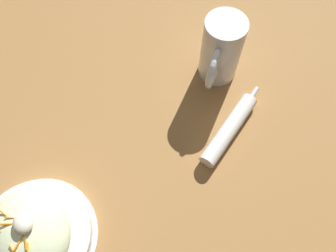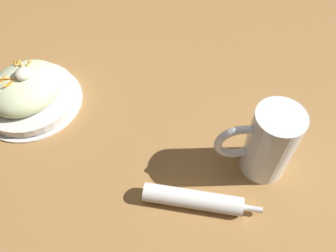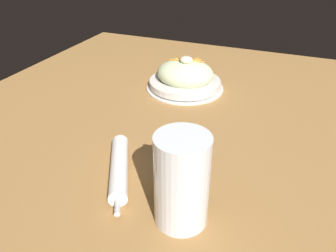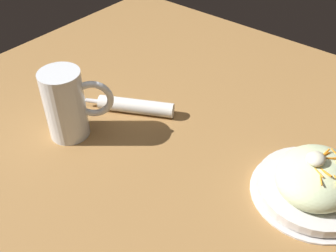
# 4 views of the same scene
# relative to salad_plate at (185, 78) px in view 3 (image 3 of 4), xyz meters

# --- Properties ---
(ground_plane) EXTENTS (1.43, 1.43, 0.00)m
(ground_plane) POSITION_rel_salad_plate_xyz_m (-0.14, 0.26, -0.04)
(ground_plane) COLOR #9E703D
(salad_plate) EXTENTS (0.24, 0.24, 0.11)m
(salad_plate) POSITION_rel_salad_plate_xyz_m (0.00, 0.00, 0.00)
(salad_plate) COLOR silver
(salad_plate) RESTS_ON ground_plane
(beer_mug) EXTENTS (0.13, 0.13, 0.16)m
(beer_mug) POSITION_rel_salad_plate_xyz_m (-0.17, 0.51, 0.04)
(beer_mug) COLOR white
(beer_mug) RESTS_ON ground_plane
(napkin_roll) EXTENTS (0.12, 0.21, 0.04)m
(napkin_roll) POSITION_rel_salad_plate_xyz_m (-0.02, 0.45, -0.02)
(napkin_roll) COLOR white
(napkin_roll) RESTS_ON ground_plane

